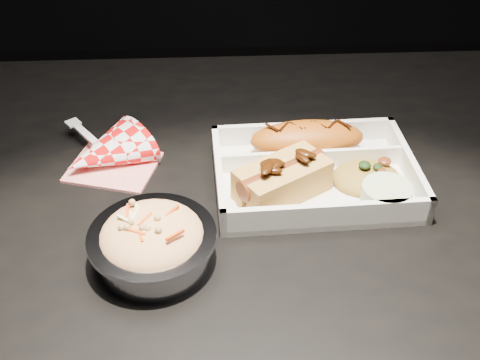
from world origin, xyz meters
name	(u,v)px	position (x,y,z in m)	size (l,w,h in m)	color
dining_table	(248,255)	(0.00, 0.00, 0.66)	(1.20, 0.80, 0.75)	black
food_tray	(314,177)	(0.09, 0.04, 0.76)	(0.26, 0.19, 0.04)	silver
fried_pastry	(307,139)	(0.08, 0.09, 0.78)	(0.15, 0.06, 0.05)	#A34D10
hotdog	(282,177)	(0.04, 0.01, 0.78)	(0.13, 0.11, 0.06)	#C79144
fried_rice_mound	(367,171)	(0.15, 0.03, 0.77)	(0.09, 0.07, 0.03)	#A47E2F
cupcake_liner	(386,197)	(0.16, -0.02, 0.77)	(0.06, 0.06, 0.03)	beige
foil_coleslaw_cup	(153,241)	(-0.11, -0.09, 0.78)	(0.14, 0.14, 0.07)	silver
napkin_fork	(105,154)	(-0.18, 0.09, 0.77)	(0.15, 0.16, 0.10)	red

